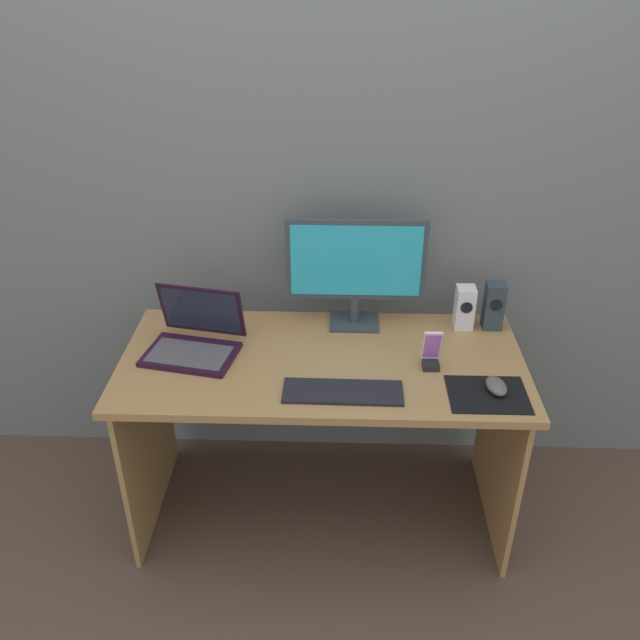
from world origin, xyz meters
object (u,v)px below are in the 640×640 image
laptop (194,339)px  monitor (356,267)px  keyboard_external (343,392)px  mouse (496,386)px  speaker_near_monitor (465,307)px  phone_in_dock (431,354)px  speaker_right (494,306)px

laptop → monitor: bearing=19.8°
laptop → keyboard_external: laptop is taller
laptop → mouse: 1.02m
speaker_near_monitor → phone_in_dock: bearing=-119.0°
speaker_right → keyboard_external: speaker_right is taller
speaker_right → keyboard_external: (-0.54, -0.42, -0.08)m
laptop → mouse: bearing=-11.8°
monitor → keyboard_external: 0.49m
laptop → keyboard_external: (0.51, -0.23, -0.04)m
keyboard_external → mouse: (0.48, 0.02, 0.02)m
mouse → laptop: bearing=158.4°
speaker_near_monitor → keyboard_external: (-0.44, -0.42, -0.08)m
monitor → laptop: bearing=-160.2°
speaker_near_monitor → phone_in_dock: speaker_near_monitor is taller
speaker_right → speaker_near_monitor: bearing=-180.0°
keyboard_external → speaker_right: bearing=38.7°
keyboard_external → mouse: 0.49m
monitor → laptop: (-0.55, -0.20, -0.19)m
monitor → phone_in_dock: (0.25, -0.27, -0.18)m
monitor → speaker_right: monitor is taller
laptop → keyboard_external: size_ratio=0.92×
mouse → keyboard_external: bearing=173.2°
speaker_near_monitor → laptop: laptop is taller
speaker_right → mouse: size_ratio=1.79×
speaker_near_monitor → laptop: (-0.95, -0.19, -0.04)m
speaker_right → keyboard_external: bearing=-142.0°
mouse → speaker_right: bearing=71.7°
speaker_right → phone_in_dock: size_ratio=1.30×
keyboard_external → mouse: bearing=3.7°
speaker_near_monitor → mouse: (0.04, -0.40, -0.06)m
speaker_right → monitor: bearing=179.0°
phone_in_dock → mouse: bearing=-35.1°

